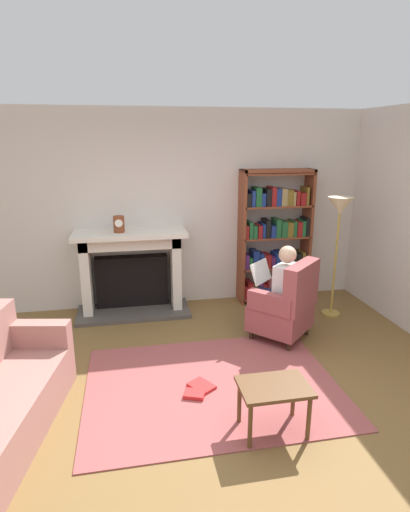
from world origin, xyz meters
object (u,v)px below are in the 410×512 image
armchair_reading (286,305)px  seated_reader (278,288)px  side_table (274,392)px  fireplace (132,269)px  floor_lamp (339,216)px  mantel_clock (119,224)px  bookshelf (275,238)px

armchair_reading → seated_reader: bearing=-90.0°
armchair_reading → side_table: (-0.70, -1.52, -0.06)m
fireplace → side_table: 2.92m
floor_lamp → mantel_clock: bearing=168.8°
seated_reader → side_table: (-0.62, -1.61, -0.26)m
armchair_reading → seated_reader: size_ratio=0.85×
mantel_clock → side_table: size_ratio=0.38×
fireplace → bookshelf: bearing=0.9°
mantel_clock → armchair_reading: mantel_clock is taller
fireplace → side_table: fireplace is taller
armchair_reading → side_table: armchair_reading is taller
seated_reader → bookshelf: bearing=-150.8°
mantel_clock → floor_lamp: size_ratio=0.13×
side_table → bookshelf: bearing=70.4°
seated_reader → side_table: 1.74m
fireplace → armchair_reading: (1.75, -1.19, -0.17)m
armchair_reading → seated_reader: 0.23m
side_table → mantel_clock: bearing=114.4°
bookshelf → armchair_reading: bookshelf is taller
fireplace → seated_reader: 2.00m
fireplace → floor_lamp: 2.81m
mantel_clock → seated_reader: mantel_clock is taller
fireplace → armchair_reading: size_ratio=1.55×
side_table → floor_lamp: 2.78m
fireplace → side_table: (1.05, -2.72, -0.23)m
side_table → fireplace: bearing=111.2°
fireplace → armchair_reading: fireplace is taller
mantel_clock → seated_reader: (1.80, -1.01, -0.62)m
seated_reader → fireplace: bearing=-76.8°
side_table → floor_lamp: bearing=52.7°
seated_reader → side_table: size_ratio=2.04×
bookshelf → side_table: bearing=-109.6°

